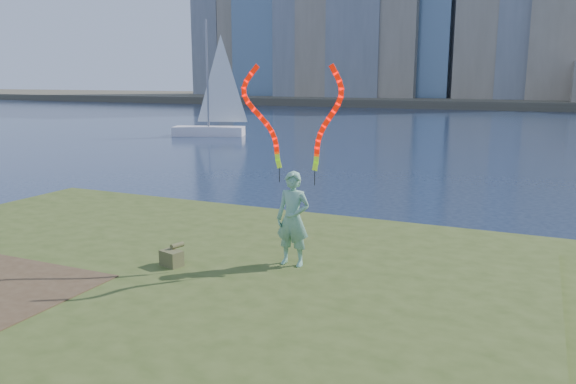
% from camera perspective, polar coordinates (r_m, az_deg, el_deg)
% --- Properties ---
extents(ground, '(320.00, 320.00, 0.00)m').
position_cam_1_polar(ground, '(12.34, -9.20, -9.87)').
color(ground, '#18253D').
rests_on(ground, ground).
extents(grassy_knoll, '(20.00, 18.00, 0.80)m').
position_cam_1_polar(grassy_knoll, '(10.53, -16.27, -12.07)').
color(grassy_knoll, '#3B4B1A').
rests_on(grassy_knoll, ground).
extents(far_shore, '(320.00, 40.00, 1.20)m').
position_cam_1_polar(far_shore, '(104.82, 20.92, 8.62)').
color(far_shore, '#4E4839').
rests_on(far_shore, ground).
extents(woman_with_ribbons, '(2.15, 0.46, 4.24)m').
position_cam_1_polar(woman_with_ribbons, '(10.99, 0.59, -0.46)').
color(woman_with_ribbons, '#20794E').
rests_on(woman_with_ribbons, grassy_knoll).
extents(canvas_bag, '(0.50, 0.56, 0.41)m').
position_cam_1_polar(canvas_bag, '(11.47, -11.71, -6.51)').
color(canvas_bag, '#494A28').
rests_on(canvas_bag, grassy_knoll).
extents(sailboat, '(5.86, 3.51, 8.93)m').
position_cam_1_polar(sailboat, '(44.89, -7.71, 7.63)').
color(sailboat, white).
rests_on(sailboat, ground).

